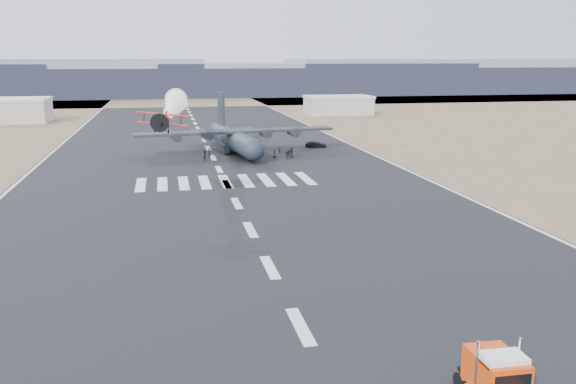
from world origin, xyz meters
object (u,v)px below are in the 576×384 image
object	(u,v)px
crew_f	(288,153)
crew_g	(280,150)
crew_b	(205,156)
hangar_right	(338,105)
crew_e	(274,153)
crew_a	(209,153)
hangar_left	(3,110)
crew_h	(291,152)
semi_truck	(500,384)
crew_c	(287,155)
transport_aircraft	(234,138)
aerobatic_biplane	(163,120)
support_vehicle	(316,144)
crew_d	(250,154)

from	to	relation	value
crew_f	crew_g	xyz separation A→B (m)	(-0.73, 4.65, 0.02)
crew_b	hangar_right	bearing A→B (deg)	34.15
crew_e	crew_f	xyz separation A→B (m)	(2.43, -0.60, -0.00)
hangar_right	crew_e	world-z (taller)	hangar_right
crew_b	crew_a	bearing A→B (deg)	48.04
hangar_left	hangar_right	world-z (taller)	hangar_left
crew_h	hangar_right	bearing A→B (deg)	-76.04
hangar_right	crew_b	bearing A→B (deg)	-120.35
crew_h	semi_truck	bearing A→B (deg)	121.28
hangar_left	crew_c	xyz separation A→B (m)	(64.54, -78.22, -2.51)
hangar_right	transport_aircraft	bearing A→B (deg)	-119.81
hangar_right	crew_g	xyz separation A→B (m)	(-33.40, -76.06, -2.21)
transport_aircraft	crew_a	xyz separation A→B (m)	(-5.13, -5.65, -1.90)
crew_b	crew_e	xyz separation A→B (m)	(12.50, 1.17, -0.13)
hangar_left	crew_a	xyz separation A→B (m)	(51.33, -73.16, -2.52)
aerobatic_biplane	crew_b	size ratio (longest dim) A/B	3.30
crew_c	support_vehicle	bearing A→B (deg)	45.38
crew_g	support_vehicle	bearing A→B (deg)	93.56
crew_d	crew_g	size ratio (longest dim) A/B	1.11
crew_d	hangar_left	bearing A→B (deg)	128.46
transport_aircraft	crew_f	world-z (taller)	transport_aircraft
hangar_left	semi_truck	size ratio (longest dim) A/B	3.46
crew_b	crew_h	bearing A→B (deg)	-23.47
crew_h	crew_b	bearing A→B (deg)	37.69
crew_d	aerobatic_biplane	bearing A→B (deg)	-112.72
crew_a	crew_b	world-z (taller)	crew_b
hangar_right	crew_c	size ratio (longest dim) A/B	11.44
crew_d	crew_h	size ratio (longest dim) A/B	0.94
crew_c	crew_d	bearing A→B (deg)	148.68
semi_truck	crew_c	bearing A→B (deg)	87.93
hangar_right	crew_c	distance (m)	89.72
crew_g	crew_c	bearing A→B (deg)	-36.22
crew_f	crew_d	bearing A→B (deg)	14.52
hangar_right	support_vehicle	size ratio (longest dim) A/B	4.77
transport_aircraft	semi_truck	bearing A→B (deg)	-95.15
crew_b	crew_g	bearing A→B (deg)	-5.30
semi_truck	crew_a	bearing A→B (deg)	97.17
hangar_left	crew_c	bearing A→B (deg)	-50.47
crew_g	hangar_left	bearing A→B (deg)	-173.41
crew_c	crew_d	world-z (taller)	crew_c
crew_h	crew_c	bearing A→B (deg)	97.24
hangar_right	crew_h	world-z (taller)	hangar_right
aerobatic_biplane	crew_h	distance (m)	41.96
crew_a	support_vehicle	bearing A→B (deg)	158.89
hangar_right	crew_h	bearing A→B (deg)	-111.69
crew_e	crew_a	bearing A→B (deg)	-137.48
support_vehicle	crew_e	bearing A→B (deg)	155.68
crew_b	crew_g	size ratio (longest dim) A/B	1.15
hangar_left	crew_d	xyz separation A→B (m)	(58.33, -76.15, -2.53)
hangar_left	crew_h	size ratio (longest dim) A/B	13.14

